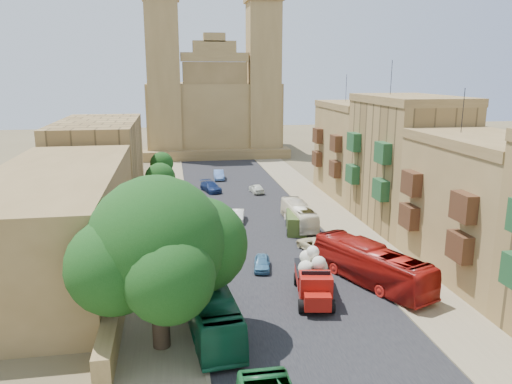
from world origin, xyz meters
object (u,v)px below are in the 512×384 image
object	(u,v)px
street_tree_b	(158,212)
street_tree_c	(160,178)
street_tree_d	(162,164)
pedestrian_a	(397,286)
bus_cream_east	(299,215)
street_tree_a	(155,251)
car_blue_b	(219,175)
car_blue_a	(262,263)
church	(213,106)
ficus_tree	(159,249)
red_truck	(314,277)
car_dkblue	(211,187)
car_white_b	(256,188)
car_cream	(315,245)
olive_pickup	(296,223)
bus_green_north	(209,305)
bus_red_east	(371,265)
pedestrian_c	(373,263)
car_white_a	(238,216)

from	to	relation	value
street_tree_b	street_tree_c	world-z (taller)	street_tree_c
street_tree_d	pedestrian_a	bearing A→B (deg)	-66.31
street_tree_b	bus_cream_east	size ratio (longest dim) A/B	0.49
street_tree_a	street_tree_b	xyz separation A→B (m)	(0.00, 12.00, -0.36)
car_blue_b	street_tree_d	bearing A→B (deg)	-154.09
car_blue_a	bus_cream_east	bearing A→B (deg)	72.67
street_tree_c	street_tree_d	distance (m)	12.01
church	ficus_tree	xyz separation A→B (m)	(-9.41, -74.61, -3.30)
street_tree_d	pedestrian_a	xyz separation A→B (m)	(17.50, -39.89, -2.59)
street_tree_b	red_truck	size ratio (longest dim) A/B	0.65
car_dkblue	street_tree_b	bearing A→B (deg)	-124.46
car_dkblue	car_white_b	world-z (taller)	car_dkblue
car_blue_b	car_cream	bearing A→B (deg)	-78.26
church	pedestrian_a	size ratio (longest dim) A/B	22.51
red_truck	bus_cream_east	distance (m)	17.75
olive_pickup	bus_green_north	distance (m)	21.41
olive_pickup	car_dkblue	world-z (taller)	olive_pickup
church	street_tree_b	world-z (taller)	church
car_blue_b	ficus_tree	bearing A→B (deg)	-97.39
olive_pickup	bus_red_east	world-z (taller)	bus_red_east
ficus_tree	car_blue_b	distance (m)	48.73
street_tree_b	pedestrian_c	xyz separation A→B (m)	(17.50, -11.31, -2.00)
church	car_white_a	size ratio (longest dim) A/B	9.69
car_cream	car_dkblue	bearing A→B (deg)	-88.93
church	pedestrian_c	bearing A→B (deg)	-83.51
car_blue_a	car_white_a	distance (m)	14.17
street_tree_a	car_white_b	xyz separation A→B (m)	(12.75, 29.95, -2.61)
ficus_tree	car_white_a	distance (m)	26.86
olive_pickup	street_tree_b	bearing A→B (deg)	-177.91
bus_cream_east	pedestrian_a	world-z (taller)	bus_cream_east
street_tree_a	bus_green_north	size ratio (longest dim) A/B	0.44
car_blue_a	pedestrian_c	bearing A→B (deg)	-3.24
car_cream	pedestrian_c	distance (m)	6.62
bus_green_north	car_blue_a	world-z (taller)	bus_green_north
church	bus_red_east	world-z (taller)	church
car_white_a	church	bearing A→B (deg)	98.55
car_blue_a	car_dkblue	size ratio (longest dim) A/B	0.70
car_blue_a	car_cream	bearing A→B (deg)	43.06
church	street_tree_c	world-z (taller)	church
ficus_tree	bus_cream_east	xyz separation A→B (m)	(14.15, 22.33, -5.00)
red_truck	car_white_b	distance (m)	33.08
street_tree_d	bus_cream_east	size ratio (longest dim) A/B	0.58
street_tree_c	car_dkblue	xyz separation A→B (m)	(6.63, 7.78, -3.09)
red_truck	ficus_tree	bearing A→B (deg)	-155.49
street_tree_d	car_blue_b	bearing A→B (deg)	23.88
bus_red_east	bus_cream_east	world-z (taller)	bus_red_east
street_tree_b	street_tree_d	size ratio (longest dim) A/B	0.85
car_blue_a	car_white_b	size ratio (longest dim) A/B	0.90
car_dkblue	bus_green_north	bearing A→B (deg)	-110.64
bus_cream_east	pedestrian_c	world-z (taller)	bus_cream_east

